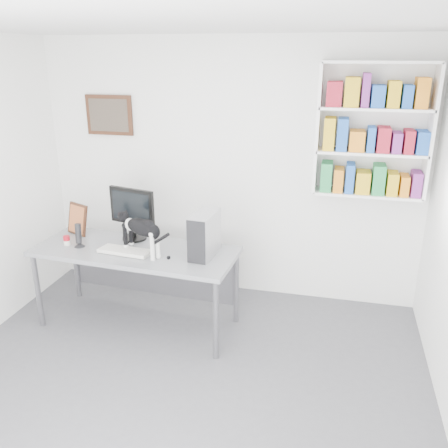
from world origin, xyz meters
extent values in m
cube|color=#57575D|center=(0.00, 0.00, 0.01)|extent=(4.00, 4.00, 0.01)
cube|color=white|center=(0.00, 0.00, 2.70)|extent=(4.00, 4.00, 0.01)
cube|color=white|center=(0.00, 2.00, 1.35)|extent=(4.00, 0.01, 2.70)
cube|color=white|center=(1.40, 1.85, 1.85)|extent=(1.03, 0.28, 1.24)
cube|color=#4C2918|center=(-1.30, 1.97, 1.90)|extent=(0.52, 0.04, 0.42)
cube|color=slate|center=(-0.67, 1.04, 0.40)|extent=(1.95, 0.86, 0.79)
cube|color=black|center=(-0.78, 1.28, 1.06)|extent=(0.54, 0.35, 0.53)
cube|color=silver|center=(-0.73, 0.94, 0.81)|extent=(0.50, 0.23, 0.04)
cube|color=#A7A7AC|center=(0.00, 1.06, 1.00)|extent=(0.21, 0.42, 0.40)
cylinder|color=black|center=(-1.21, 0.98, 0.91)|extent=(0.13, 0.13, 0.24)
cube|color=#4C2918|center=(-1.39, 1.28, 0.96)|extent=(0.28, 0.20, 0.33)
cylinder|color=#AE0E1C|center=(-1.35, 0.99, 0.84)|extent=(0.07, 0.07, 0.09)
camera|label=1|loc=(1.10, -2.74, 2.53)|focal=38.00mm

